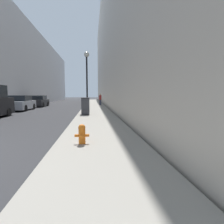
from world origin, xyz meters
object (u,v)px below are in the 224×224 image
(fire_hydrant, at_px, (82,133))
(lamppost, at_px, (87,72))
(parked_sedan_near, at_px, (21,103))
(parked_sedan_far, at_px, (39,101))
(trash_bin, at_px, (85,106))
(pedestrian_on_sidewalk, at_px, (100,100))

(fire_hydrant, bearing_deg, lamppost, 90.93)
(parked_sedan_near, bearing_deg, lamppost, -19.10)
(lamppost, height_order, parked_sedan_near, lamppost)
(parked_sedan_far, bearing_deg, lamppost, -49.60)
(lamppost, bearing_deg, trash_bin, -90.50)
(fire_hydrant, bearing_deg, parked_sedan_near, 117.37)
(trash_bin, relative_size, lamppost, 0.23)
(trash_bin, bearing_deg, fire_hydrant, -88.46)
(fire_hydrant, height_order, pedestrian_on_sidewalk, pedestrian_on_sidewalk)
(fire_hydrant, distance_m, parked_sedan_far, 20.61)
(parked_sedan_far, relative_size, pedestrian_on_sidewalk, 2.52)
(parked_sedan_near, distance_m, parked_sedan_far, 5.57)
(lamppost, distance_m, parked_sedan_near, 7.99)
(parked_sedan_near, xyz_separation_m, pedestrian_on_sidewalk, (8.54, 5.35, 0.23))
(trash_bin, distance_m, pedestrian_on_sidewalk, 11.34)
(lamppost, xyz_separation_m, parked_sedan_near, (-6.97, 2.41, -3.06))
(trash_bin, height_order, lamppost, lamppost)
(pedestrian_on_sidewalk, bearing_deg, parked_sedan_far, 178.55)
(fire_hydrant, distance_m, pedestrian_on_sidewalk, 19.24)
(lamppost, bearing_deg, parked_sedan_far, 130.40)
(fire_hydrant, xyz_separation_m, pedestrian_on_sidewalk, (1.38, 19.18, 0.48))
(fire_hydrant, height_order, trash_bin, trash_bin)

